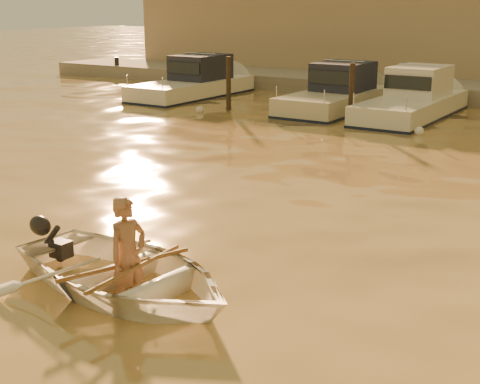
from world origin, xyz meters
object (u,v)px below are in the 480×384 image
Objects in this scene: person at (128,256)px; moored_boat_1 at (336,94)px; moored_boat_0 at (192,82)px; moored_boat_2 at (412,100)px; dinghy at (124,273)px.

person is 17.37m from moored_boat_1.
moored_boat_0 is at bearing 180.00° from moored_boat_1.
person is 0.23× the size of moored_boat_2.
moored_boat_2 is at bearing 0.00° from moored_boat_1.
dinghy is at bearing -84.42° from moored_boat_2.
moored_boat_0 is at bearing 41.20° from person.
moored_boat_0 and moored_boat_2 have the same top height.
moored_boat_0 and moored_boat_1 have the same top height.
person is at bearing -74.32° from moored_boat_1.
moored_boat_1 is at bearing 22.09° from dinghy.
moored_boat_2 is (-1.73, 16.72, 0.07)m from person.
person is (0.10, -0.01, 0.28)m from dinghy.
moored_boat_2 reaches higher than person.
moored_boat_1 is (-4.69, 16.72, 0.07)m from person.
person is 0.25× the size of moored_boat_1.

